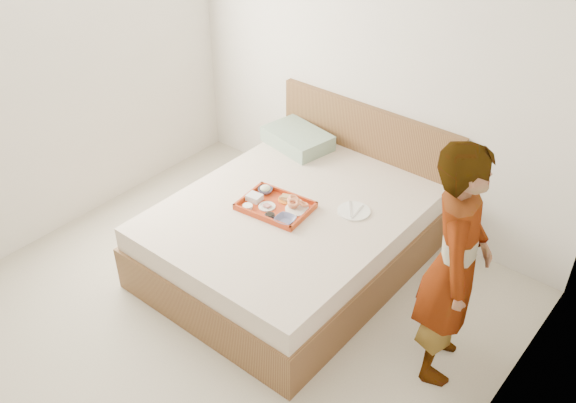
# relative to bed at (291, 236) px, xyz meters

# --- Properties ---
(ground) EXTENTS (3.50, 4.00, 0.01)m
(ground) POSITION_rel_bed_xyz_m (-0.01, -1.00, -0.27)
(ground) COLOR #BAB49D
(ground) RESTS_ON ground
(wall_back) EXTENTS (3.50, 0.01, 2.60)m
(wall_back) POSITION_rel_bed_xyz_m (-0.01, 1.00, 1.04)
(wall_back) COLOR silver
(wall_back) RESTS_ON ground
(wall_left) EXTENTS (0.01, 4.00, 2.60)m
(wall_left) POSITION_rel_bed_xyz_m (-1.76, -1.00, 1.04)
(wall_left) COLOR silver
(wall_left) RESTS_ON ground
(wall_right) EXTENTS (0.01, 4.00, 2.60)m
(wall_right) POSITION_rel_bed_xyz_m (1.74, -1.00, 1.04)
(wall_right) COLOR silver
(wall_right) RESTS_ON ground
(bed) EXTENTS (1.65, 2.00, 0.53)m
(bed) POSITION_rel_bed_xyz_m (0.00, 0.00, 0.00)
(bed) COLOR brown
(bed) RESTS_ON ground
(headboard) EXTENTS (1.65, 0.06, 0.95)m
(headboard) POSITION_rel_bed_xyz_m (0.00, 0.97, 0.21)
(headboard) COLOR brown
(headboard) RESTS_ON ground
(pillow) EXTENTS (0.60, 0.46, 0.13)m
(pillow) POSITION_rel_bed_xyz_m (-0.52, 0.72, 0.33)
(pillow) COLOR #93B498
(pillow) RESTS_ON bed
(tray) EXTENTS (0.53, 0.41, 0.05)m
(tray) POSITION_rel_bed_xyz_m (-0.07, -0.09, 0.29)
(tray) COLOR #B14212
(tray) RESTS_ON bed
(prawn_plate) EXTENTS (0.19, 0.19, 0.01)m
(prawn_plate) POSITION_rel_bed_xyz_m (0.07, -0.02, 0.28)
(prawn_plate) COLOR white
(prawn_plate) RESTS_ON tray
(navy_bowl_big) EXTENTS (0.15, 0.15, 0.03)m
(navy_bowl_big) POSITION_rel_bed_xyz_m (0.09, -0.18, 0.30)
(navy_bowl_big) COLOR #1D214F
(navy_bowl_big) RESTS_ON tray
(sauce_dish) EXTENTS (0.08, 0.08, 0.03)m
(sauce_dish) POSITION_rel_bed_xyz_m (-0.02, -0.22, 0.29)
(sauce_dish) COLOR black
(sauce_dish) RESTS_ON tray
(meat_plate) EXTENTS (0.13, 0.13, 0.01)m
(meat_plate) POSITION_rel_bed_xyz_m (-0.12, -0.13, 0.28)
(meat_plate) COLOR white
(meat_plate) RESTS_ON tray
(bread_plate) EXTENTS (0.13, 0.13, 0.01)m
(bread_plate) POSITION_rel_bed_xyz_m (-0.07, 0.02, 0.28)
(bread_plate) COLOR orange
(bread_plate) RESTS_ON tray
(salad_bowl) EXTENTS (0.12, 0.12, 0.03)m
(salad_bowl) POSITION_rel_bed_xyz_m (-0.25, 0.00, 0.30)
(salad_bowl) COLOR #1D214F
(salad_bowl) RESTS_ON tray
(plastic_tub) EXTENTS (0.11, 0.10, 0.05)m
(plastic_tub) POSITION_rel_bed_xyz_m (-0.25, -0.12, 0.30)
(plastic_tub) COLOR silver
(plastic_tub) RESTS_ON tray
(cheese_round) EXTENTS (0.08, 0.08, 0.03)m
(cheese_round) POSITION_rel_bed_xyz_m (-0.22, -0.23, 0.29)
(cheese_round) COLOR white
(cheese_round) RESTS_ON tray
(dinner_plate) EXTENTS (0.30, 0.30, 0.01)m
(dinner_plate) POSITION_rel_bed_xyz_m (0.38, 0.23, 0.27)
(dinner_plate) COLOR white
(dinner_plate) RESTS_ON bed
(person) EXTENTS (0.57, 0.68, 1.60)m
(person) POSITION_rel_bed_xyz_m (1.32, -0.16, 0.53)
(person) COLOR silver
(person) RESTS_ON ground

